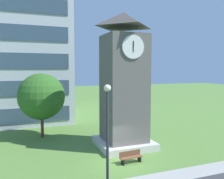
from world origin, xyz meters
TOP-DOWN VIEW (x-y plane):
  - ground_plane at (0.00, 0.00)m, footprint 160.00×160.00m
  - clock_tower at (1.52, 3.38)m, footprint 4.75×4.75m
  - park_bench at (0.48, -0.34)m, footprint 1.83×0.62m
  - street_lamp at (-3.08, -5.05)m, footprint 0.36×0.36m
  - tree_near_tower at (-5.20, 8.90)m, footprint 4.73×4.73m

SIDE VIEW (x-z plane):
  - ground_plane at x=0.00m, z-range 0.00..0.00m
  - park_bench at x=0.48m, z-range 0.02..0.90m
  - street_lamp at x=-3.08m, z-range 0.72..7.02m
  - tree_near_tower at x=-5.20m, z-range 0.94..7.57m
  - clock_tower at x=1.52m, z-range -0.58..11.42m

